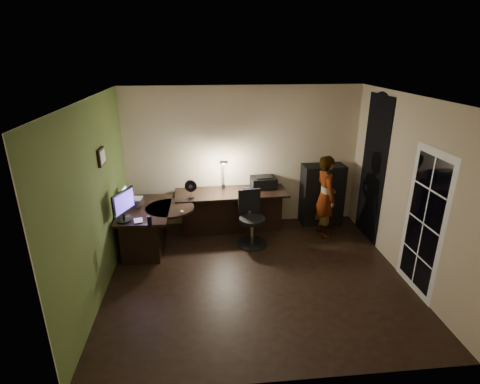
{
  "coord_description": "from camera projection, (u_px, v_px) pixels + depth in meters",
  "views": [
    {
      "loc": [
        -0.75,
        -4.93,
        3.29
      ],
      "look_at": [
        -0.15,
        1.05,
        1.0
      ],
      "focal_mm": 28.0,
      "sensor_mm": 36.0,
      "label": 1
    }
  ],
  "objects": [
    {
      "name": "arched_doorway",
      "position": [
        373.0,
        169.0,
        6.64
      ],
      "size": [
        0.01,
        0.9,
        2.6
      ],
      "primitive_type": "cube",
      "color": "black",
      "rests_on": "floor"
    },
    {
      "name": "laptop",
      "position": [
        133.0,
        193.0,
        6.38
      ],
      "size": [
        0.31,
        0.3,
        0.2
      ],
      "primitive_type": "cube",
      "rotation": [
        0.0,
        0.0,
        -0.08
      ],
      "color": "silver",
      "rests_on": "laptop_stand"
    },
    {
      "name": "pen",
      "position": [
        178.0,
        202.0,
        6.58
      ],
      "size": [
        0.01,
        0.16,
        0.01
      ],
      "primitive_type": "cube",
      "rotation": [
        0.0,
        0.0,
        0.01
      ],
      "color": "black",
      "rests_on": "desk_left"
    },
    {
      "name": "desk_fan",
      "position": [
        191.0,
        189.0,
        6.67
      ],
      "size": [
        0.21,
        0.12,
        0.33
      ],
      "primitive_type": "cube",
      "rotation": [
        0.0,
        0.0,
        -0.0
      ],
      "color": "black",
      "rests_on": "desk_right"
    },
    {
      "name": "green_wall_overlay",
      "position": [
        96.0,
        201.0,
        5.13
      ],
      "size": [
        0.0,
        4.0,
        2.7
      ],
      "primitive_type": "cube",
      "color": "#496028",
      "rests_on": "floor"
    },
    {
      "name": "mouse",
      "position": [
        182.0,
        211.0,
        6.17
      ],
      "size": [
        0.06,
        0.09,
        0.03
      ],
      "primitive_type": "ellipsoid",
      "rotation": [
        0.0,
        0.0,
        -0.12
      ],
      "color": "silver",
      "rests_on": "desk_left"
    },
    {
      "name": "monitor",
      "position": [
        123.0,
        210.0,
        5.8
      ],
      "size": [
        0.31,
        0.55,
        0.36
      ],
      "primitive_type": "cube",
      "rotation": [
        0.0,
        0.0,
        -0.39
      ],
      "color": "black",
      "rests_on": "desk_left"
    },
    {
      "name": "headphones",
      "position": [
        248.0,
        189.0,
        6.98
      ],
      "size": [
        0.21,
        0.14,
        0.09
      ],
      "primitive_type": "cube",
      "rotation": [
        0.0,
        0.0,
        0.29
      ],
      "color": "navy",
      "rests_on": "desk_right"
    },
    {
      "name": "wall_front",
      "position": [
        289.0,
        272.0,
        3.48
      ],
      "size": [
        4.5,
        0.01,
        2.7
      ],
      "primitive_type": "cube",
      "color": "#C2AF8E",
      "rests_on": "floor"
    },
    {
      "name": "desk_left",
      "position": [
        147.0,
        229.0,
        6.48
      ],
      "size": [
        0.85,
        1.35,
        0.77
      ],
      "primitive_type": "cube",
      "rotation": [
        0.0,
        0.0,
        -0.02
      ],
      "color": "black",
      "rests_on": "floor"
    },
    {
      "name": "laptop_stand",
      "position": [
        134.0,
        202.0,
        6.44
      ],
      "size": [
        0.3,
        0.26,
        0.11
      ],
      "primitive_type": "cube",
      "rotation": [
        0.0,
        0.0,
        -0.16
      ],
      "color": "silver",
      "rests_on": "desk_left"
    },
    {
      "name": "floor",
      "position": [
        256.0,
        276.0,
        5.83
      ],
      "size": [
        4.5,
        4.0,
        0.01
      ],
      "primitive_type": "cube",
      "color": "black",
      "rests_on": "ground"
    },
    {
      "name": "printer",
      "position": [
        264.0,
        181.0,
        7.22
      ],
      "size": [
        0.5,
        0.4,
        0.21
      ],
      "primitive_type": "cube",
      "rotation": [
        0.0,
        0.0,
        0.07
      ],
      "color": "black",
      "rests_on": "desk_right"
    },
    {
      "name": "ceiling",
      "position": [
        260.0,
        98.0,
        4.86
      ],
      "size": [
        4.5,
        4.0,
        0.01
      ],
      "primitive_type": "cube",
      "color": "silver",
      "rests_on": "floor"
    },
    {
      "name": "person",
      "position": [
        325.0,
        197.0,
        6.85
      ],
      "size": [
        0.42,
        0.58,
        1.54
      ],
      "primitive_type": "imported",
      "rotation": [
        0.0,
        0.0,
        1.66
      ],
      "color": "#D8A88C",
      "rests_on": "floor"
    },
    {
      "name": "framed_picture",
      "position": [
        101.0,
        157.0,
        5.38
      ],
      "size": [
        0.04,
        0.3,
        0.25
      ],
      "primitive_type": "cube",
      "color": "black",
      "rests_on": "wall_left"
    },
    {
      "name": "speaker",
      "position": [
        150.0,
        222.0,
        5.62
      ],
      "size": [
        0.09,
        0.09,
        0.18
      ],
      "primitive_type": "cylinder",
      "rotation": [
        0.0,
        0.0,
        -0.27
      ],
      "color": "black",
      "rests_on": "desk_left"
    },
    {
      "name": "desk_right",
      "position": [
        231.0,
        211.0,
        7.18
      ],
      "size": [
        2.13,
        0.84,
        0.79
      ],
      "primitive_type": "cube",
      "rotation": [
        0.0,
        0.0,
        0.05
      ],
      "color": "black",
      "rests_on": "floor"
    },
    {
      "name": "wall_back",
      "position": [
        243.0,
        157.0,
        7.21
      ],
      "size": [
        4.5,
        0.01,
        2.7
      ],
      "primitive_type": "cube",
      "color": "#C2AF8E",
      "rests_on": "floor"
    },
    {
      "name": "notepad",
      "position": [
        138.0,
        220.0,
        5.86
      ],
      "size": [
        0.17,
        0.21,
        0.01
      ],
      "primitive_type": "cube",
      "rotation": [
        0.0,
        0.0,
        0.2
      ],
      "color": "silver",
      "rests_on": "desk_left"
    },
    {
      "name": "french_door",
      "position": [
        424.0,
        223.0,
        5.15
      ],
      "size": [
        0.02,
        0.92,
        2.1
      ],
      "primitive_type": "cube",
      "color": "white",
      "rests_on": "floor"
    },
    {
      "name": "cabinet",
      "position": [
        322.0,
        194.0,
        7.41
      ],
      "size": [
        0.82,
        0.43,
        1.21
      ],
      "primitive_type": "cube",
      "rotation": [
        0.0,
        0.0,
        0.03
      ],
      "color": "black",
      "rests_on": "floor"
    },
    {
      "name": "office_chair",
      "position": [
        252.0,
        220.0,
        6.58
      ],
      "size": [
        0.61,
        0.61,
        0.98
      ],
      "primitive_type": "cube",
      "rotation": [
        0.0,
        0.0,
        0.13
      ],
      "color": "black",
      "rests_on": "floor"
    },
    {
      "name": "wall_right",
      "position": [
        408.0,
        189.0,
        5.56
      ],
      "size": [
        0.01,
        4.0,
        2.7
      ],
      "primitive_type": "cube",
      "color": "#C2AF8E",
      "rests_on": "floor"
    },
    {
      "name": "desk_lamp",
      "position": [
        223.0,
        172.0,
        7.09
      ],
      "size": [
        0.16,
        0.29,
        0.62
      ],
      "primitive_type": "cube",
      "rotation": [
        0.0,
        0.0,
        -0.03
      ],
      "color": "black",
      "rests_on": "desk_right"
    },
    {
      "name": "phone",
      "position": [
        188.0,
        199.0,
        6.68
      ],
      "size": [
        0.11,
        0.15,
        0.01
      ],
      "primitive_type": "cube",
      "rotation": [
        0.0,
        0.0,
        0.38
      ],
      "color": "black",
      "rests_on": "desk_left"
    },
    {
      "name": "wall_left",
      "position": [
        95.0,
        201.0,
        5.13
      ],
      "size": [
        0.01,
        4.0,
        2.7
      ],
      "primitive_type": "cube",
      "color": "#C2AF8E",
      "rests_on": "floor"
    }
  ]
}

